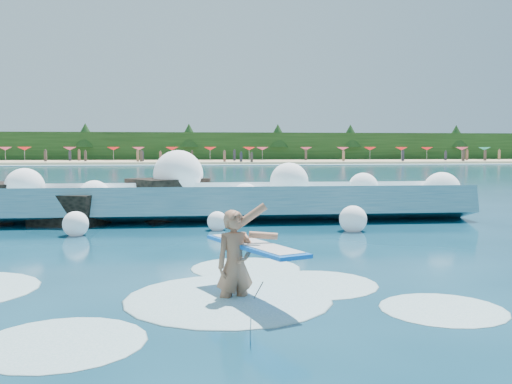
# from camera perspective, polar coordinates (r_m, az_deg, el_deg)

# --- Properties ---
(ground) EXTENTS (200.00, 200.00, 0.00)m
(ground) POSITION_cam_1_polar(r_m,az_deg,el_deg) (10.49, -6.98, -7.44)
(ground) COLOR #082F41
(ground) RESTS_ON ground
(beach) EXTENTS (140.00, 20.00, 0.40)m
(beach) POSITION_cam_1_polar(r_m,az_deg,el_deg) (88.29, -6.59, 3.01)
(beach) COLOR tan
(beach) RESTS_ON ground
(wet_band) EXTENTS (140.00, 5.00, 0.08)m
(wet_band) POSITION_cam_1_polar(r_m,az_deg,el_deg) (77.30, -6.60, 2.71)
(wet_band) COLOR silver
(wet_band) RESTS_ON ground
(treeline) EXTENTS (140.00, 4.00, 5.00)m
(treeline) POSITION_cam_1_polar(r_m,az_deg,el_deg) (98.27, -6.60, 4.47)
(treeline) COLOR black
(treeline) RESTS_ON ground
(breaking_wave) EXTENTS (16.17, 2.60, 1.39)m
(breaking_wave) POSITION_cam_1_polar(r_m,az_deg,el_deg) (17.20, -5.49, -1.20)
(breaking_wave) COLOR teal
(breaking_wave) RESTS_ON ground
(rock_cluster) EXTENTS (8.42, 3.47, 1.45)m
(rock_cluster) POSITION_cam_1_polar(r_m,az_deg,el_deg) (17.83, -18.80, -1.31)
(rock_cluster) COLOR black
(rock_cluster) RESTS_ON ground
(surfer_with_board) EXTENTS (1.28, 2.78, 1.55)m
(surfer_with_board) POSITION_cam_1_polar(r_m,az_deg,el_deg) (8.00, -1.64, -6.91)
(surfer_with_board) COLOR #A46A4C
(surfer_with_board) RESTS_ON ground
(wave_spray) EXTENTS (15.20, 4.53, 2.16)m
(wave_spray) POSITION_cam_1_polar(r_m,az_deg,el_deg) (17.05, -5.41, 0.49)
(wave_spray) COLOR white
(wave_spray) RESTS_ON ground
(surf_foam) EXTENTS (9.05, 5.63, 0.15)m
(surf_foam) POSITION_cam_1_polar(r_m,az_deg,el_deg) (8.56, -8.11, -10.14)
(surf_foam) COLOR silver
(surf_foam) RESTS_ON ground
(beach_umbrellas) EXTENTS (111.22, 6.68, 0.50)m
(beach_umbrellas) POSITION_cam_1_polar(r_m,az_deg,el_deg) (90.60, -6.53, 4.34)
(beach_umbrellas) COLOR #CD3C69
(beach_umbrellas) RESTS_ON ground
(beachgoers) EXTENTS (102.71, 13.05, 1.93)m
(beachgoers) POSITION_cam_1_polar(r_m,az_deg,el_deg) (86.18, -7.41, 3.59)
(beachgoers) COLOR #3F332D
(beachgoers) RESTS_ON ground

